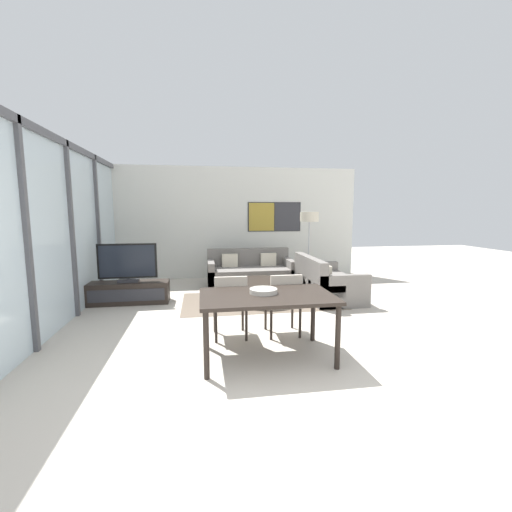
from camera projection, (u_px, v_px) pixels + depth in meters
ground_plane at (283, 393)px, 3.26m from camera, size 24.00×24.00×0.00m
wall_back at (231, 223)px, 8.72m from camera, size 6.62×0.09×2.80m
window_wall_left at (69, 222)px, 5.43m from camera, size 0.07×5.77×2.80m
area_rug at (261, 301)px, 6.53m from camera, size 2.95×1.64×0.01m
tv_console at (129, 293)px, 6.37m from camera, size 1.45×0.46×0.40m
television at (128, 263)px, 6.29m from camera, size 1.05×0.20×0.72m
sofa_main at (250, 273)px, 7.90m from camera, size 1.94×0.95×0.82m
sofa_side at (325, 284)px, 6.75m from camera, size 0.95×1.64×0.82m
coffee_table at (261, 286)px, 6.50m from camera, size 1.09×1.09×0.39m
dining_table at (267, 301)px, 3.96m from camera, size 1.53×0.95×0.76m
dining_chair_left at (230, 302)px, 4.58m from camera, size 0.46×0.46×0.88m
dining_chair_centre at (284, 300)px, 4.68m from camera, size 0.46×0.46×0.88m
fruit_bowl at (263, 291)px, 4.01m from camera, size 0.33×0.33×0.06m
floor_lamp at (309, 221)px, 7.88m from camera, size 0.43×0.43×1.68m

